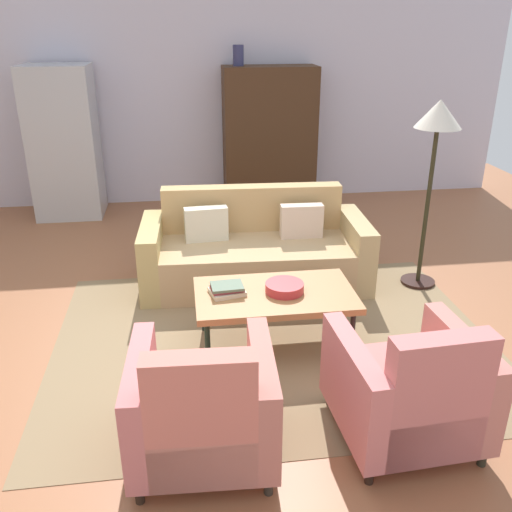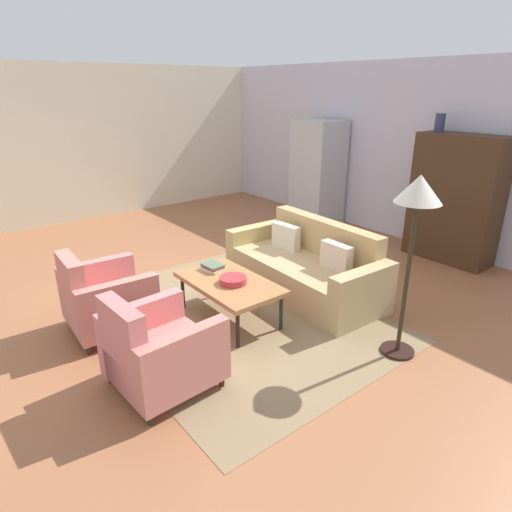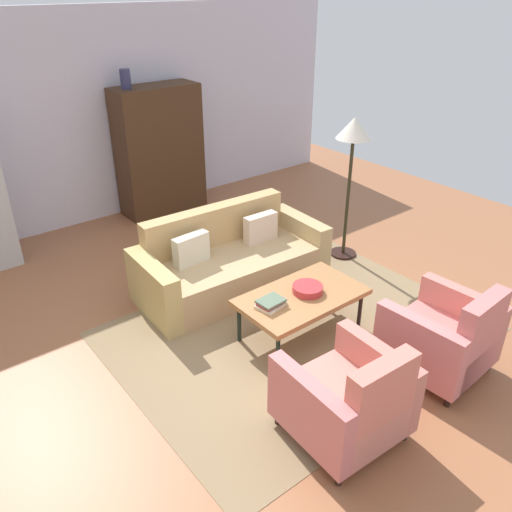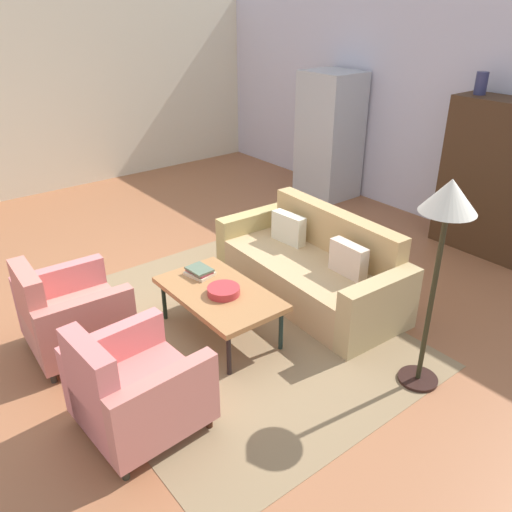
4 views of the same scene
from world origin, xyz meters
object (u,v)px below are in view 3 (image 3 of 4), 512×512
at_px(armchair_left, 350,402).
at_px(floor_lamp, 353,142).
at_px(couch, 229,262).
at_px(vase_tall, 125,79).
at_px(book_stack, 271,303).
at_px(armchair_right, 446,339).
at_px(fruit_bowl, 308,289).
at_px(coffee_table, 302,298).
at_px(cabinet, 159,150).

relative_size(armchair_left, floor_lamp, 0.51).
xyz_separation_m(couch, vase_tall, (0.12, 2.38, 1.64)).
bearing_deg(book_stack, armchair_right, -51.13).
bearing_deg(armchair_right, couch, 101.05).
relative_size(fruit_bowl, book_stack, 1.01).
bearing_deg(coffee_table, armchair_right, -62.63).
height_order(armchair_left, book_stack, armchair_left).
xyz_separation_m(armchair_left, armchair_right, (1.21, 0.00, 0.00)).
distance_m(armchair_left, cabinet, 4.91).
distance_m(armchair_left, floor_lamp, 3.17).
relative_size(coffee_table, floor_lamp, 0.70).
bearing_deg(book_stack, fruit_bowl, -3.56).
xyz_separation_m(book_stack, floor_lamp, (1.91, 0.85, 0.96)).
height_order(fruit_bowl, book_stack, book_stack).
height_order(vase_tall, floor_lamp, vase_tall).
bearing_deg(cabinet, couch, -102.35).
distance_m(coffee_table, armchair_right, 1.32).
relative_size(coffee_table, cabinet, 0.67).
height_order(book_stack, vase_tall, vase_tall).
relative_size(coffee_table, armchair_right, 1.36).
height_order(coffee_table, vase_tall, vase_tall).
distance_m(armchair_right, cabinet, 4.78).
distance_m(couch, armchair_left, 2.43).
bearing_deg(armchair_left, fruit_bowl, 62.80).
distance_m(fruit_bowl, vase_tall, 3.85).
bearing_deg(coffee_table, couch, 89.81).
bearing_deg(fruit_bowl, book_stack, 176.44).
bearing_deg(armchair_right, coffee_table, 114.12).
height_order(armchair_right, floor_lamp, floor_lamp).
relative_size(coffee_table, armchair_left, 1.36).
bearing_deg(cabinet, armchair_right, -89.07).
distance_m(couch, floor_lamp, 1.95).
relative_size(book_stack, floor_lamp, 0.17).
distance_m(fruit_bowl, floor_lamp, 1.97).
distance_m(armchair_left, armchair_right, 1.21).
distance_m(coffee_table, armchair_left, 1.32).
xyz_separation_m(fruit_bowl, cabinet, (0.45, 3.58, 0.41)).
relative_size(armchair_right, floor_lamp, 0.51).
xyz_separation_m(armchair_right, book_stack, (-0.96, 1.19, 0.14)).
bearing_deg(vase_tall, book_stack, -97.79).
bearing_deg(armchair_left, vase_tall, 84.12).
distance_m(coffee_table, floor_lamp, 2.06).
bearing_deg(coffee_table, cabinet, 81.62).
bearing_deg(armchair_right, cabinet, 87.68).
bearing_deg(armchair_right, floor_lamp, 61.93).
relative_size(armchair_right, cabinet, 0.49).
bearing_deg(armchair_right, book_stack, 125.62).
xyz_separation_m(coffee_table, fruit_bowl, (0.07, -0.00, 0.07)).
distance_m(cabinet, vase_tall, 1.10).
bearing_deg(fruit_bowl, armchair_left, -120.09).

